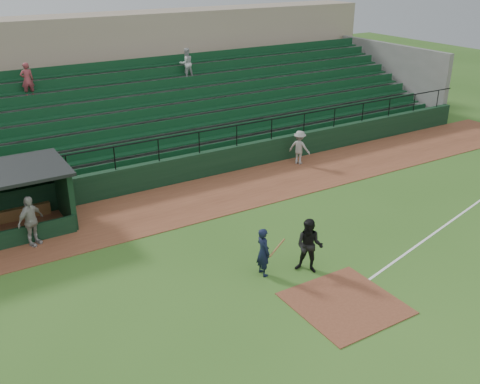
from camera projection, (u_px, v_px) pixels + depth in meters
ground at (324, 288)px, 16.97m from camera, size 90.00×90.00×0.00m
warning_track at (203, 198)px, 23.22m from camera, size 40.00×4.00×0.03m
home_plate_dirt at (345, 303)px, 16.18m from camera, size 3.00×3.00×0.03m
foul_line at (460, 215)px, 21.73m from camera, size 17.49×4.44×0.01m
stadium_structure at (128, 103)px, 28.93m from camera, size 38.00×13.08×6.40m
batter_at_plate at (263, 252)px, 17.36m from camera, size 1.00×0.67×1.65m
umpire at (309, 246)px, 17.49m from camera, size 1.12×1.14×1.86m
runner at (300, 147)px, 26.68m from camera, size 1.08×1.26×1.69m
dugout_player_a at (31, 221)px, 19.08m from camera, size 1.17×0.96×1.86m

